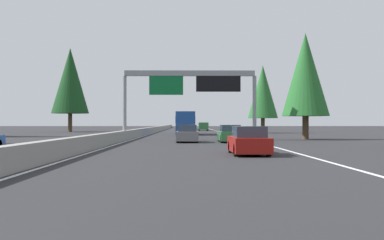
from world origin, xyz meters
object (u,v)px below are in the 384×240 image
(sedan_mid_center, at_px, (187,134))
(minivan_mid_left, at_px, (203,126))
(bus_far_right, at_px, (186,122))
(sign_gantry_overhead, at_px, (191,85))
(sedan_near_center, at_px, (249,141))
(conifer_right_mid, at_px, (263,92))
(conifer_left_mid, at_px, (70,81))
(box_truck_mid_right, at_px, (185,123))
(sedan_near_right, at_px, (230,134))
(conifer_right_near, at_px, (305,75))

(sedan_mid_center, bearing_deg, minivan_mid_left, -3.48)
(sedan_mid_center, bearing_deg, bus_far_right, 0.48)
(minivan_mid_left, bearing_deg, sign_gantry_overhead, 176.66)
(sedan_near_center, xyz_separation_m, sedan_mid_center, (14.99, 3.15, 0.00))
(conifer_right_mid, xyz_separation_m, conifer_left_mid, (9.82, 33.29, 2.65))
(sign_gantry_overhead, distance_m, box_truck_mid_right, 70.23)
(bus_far_right, bearing_deg, minivan_mid_left, -6.69)
(minivan_mid_left, distance_m, conifer_right_mid, 23.71)
(box_truck_mid_right, bearing_deg, conifer_left_mid, 145.96)
(sedan_near_center, distance_m, sedan_mid_center, 15.31)
(bus_far_right, xyz_separation_m, conifer_left_mid, (19.17, 20.92, 7.53))
(sign_gantry_overhead, xyz_separation_m, conifer_left_mid, (39.52, 21.54, 4.01))
(bus_far_right, relative_size, minivan_mid_left, 2.30)
(sign_gantry_overhead, bearing_deg, minivan_mid_left, -3.34)
(sedan_near_center, relative_size, conifer_right_mid, 0.40)
(sign_gantry_overhead, xyz_separation_m, sedan_near_right, (-4.65, -3.19, -4.55))
(bus_far_right, bearing_deg, sedan_near_right, -171.33)
(minivan_mid_left, bearing_deg, sedan_near_right, -179.77)
(conifer_left_mid, bearing_deg, sedan_near_right, -150.75)
(conifer_right_near, height_order, conifer_right_mid, conifer_right_mid)
(sedan_mid_center, bearing_deg, sign_gantry_overhead, -5.10)
(bus_far_right, height_order, sedan_near_right, bus_far_right)
(sign_gantry_overhead, height_order, sedan_near_center, sign_gantry_overhead)
(sedan_mid_center, relative_size, bus_far_right, 0.38)
(sign_gantry_overhead, xyz_separation_m, bus_far_right, (20.35, 0.62, -3.52))
(sedan_mid_center, height_order, sedan_near_right, same)
(sedan_mid_center, height_order, conifer_right_mid, conifer_right_mid)
(sign_gantry_overhead, height_order, box_truck_mid_right, sign_gantry_overhead)
(sedan_mid_center, bearing_deg, sedan_near_right, -91.19)
(sign_gantry_overhead, distance_m, sedan_near_right, 7.25)
(bus_far_right, height_order, minivan_mid_left, bus_far_right)
(sedan_near_right, bearing_deg, conifer_right_mid, -14.00)
(box_truck_mid_right, relative_size, minivan_mid_left, 1.70)
(sign_gantry_overhead, relative_size, conifer_right_near, 1.21)
(box_truck_mid_right, distance_m, minivan_mid_left, 19.54)
(conifer_right_near, bearing_deg, minivan_mid_left, 9.43)
(sedan_near_right, bearing_deg, sedan_near_center, 178.29)
(sign_gantry_overhead, distance_m, conifer_right_near, 11.35)
(sedan_near_center, height_order, box_truck_mid_right, box_truck_mid_right)
(sedan_near_right, relative_size, minivan_mid_left, 0.88)
(sedan_mid_center, relative_size, conifer_left_mid, 0.29)
(bus_far_right, xyz_separation_m, conifer_right_mid, (9.34, -12.37, 4.89))
(sedan_mid_center, relative_size, minivan_mid_left, 0.88)
(box_truck_mid_right, bearing_deg, sedan_mid_center, -179.65)
(sign_gantry_overhead, relative_size, conifer_left_mid, 0.83)
(sedan_near_center, bearing_deg, sedan_near_right, -1.71)
(sign_gantry_overhead, relative_size, conifer_right_mid, 1.17)
(sedan_mid_center, distance_m, conifer_left_mid, 49.64)
(bus_far_right, relative_size, sedan_near_right, 2.61)
(box_truck_mid_right, distance_m, conifer_right_near, 69.92)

